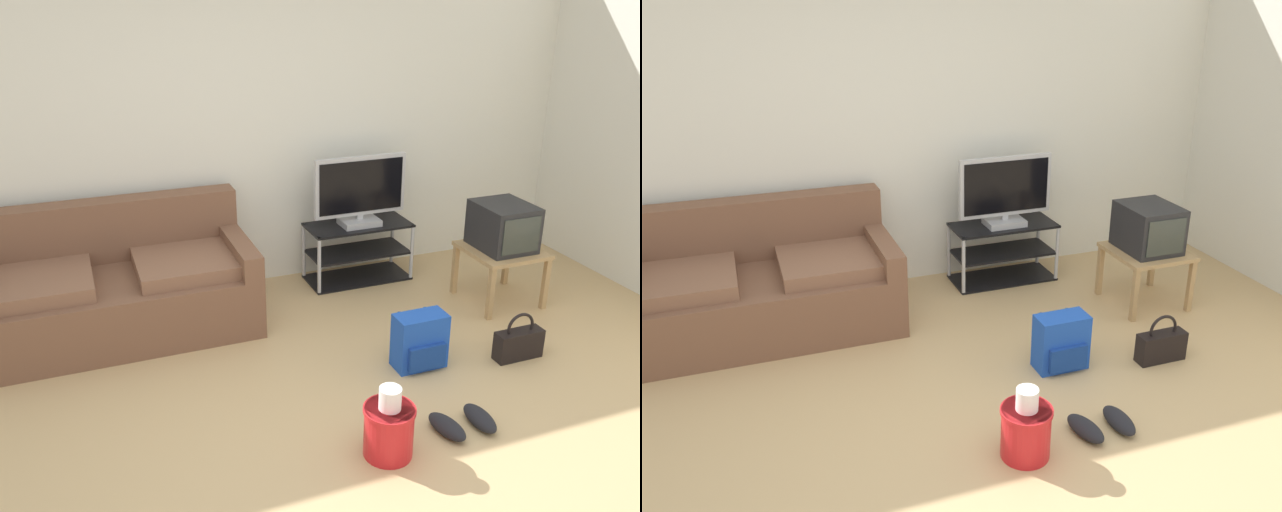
# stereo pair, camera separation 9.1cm
# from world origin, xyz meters

# --- Properties ---
(ground_plane) EXTENTS (9.00, 9.80, 0.02)m
(ground_plane) POSITION_xyz_m (0.00, 0.00, -0.01)
(ground_plane) COLOR tan
(wall_back) EXTENTS (9.00, 0.10, 2.70)m
(wall_back) POSITION_xyz_m (0.00, 2.45, 1.35)
(wall_back) COLOR silver
(wall_back) RESTS_ON ground_plane
(couch) EXTENTS (1.89, 0.92, 0.87)m
(couch) POSITION_xyz_m (-0.91, 1.93, 0.32)
(couch) COLOR brown
(couch) RESTS_ON ground_plane
(tv_stand) EXTENTS (0.85, 0.39, 0.48)m
(tv_stand) POSITION_xyz_m (1.03, 2.13, 0.24)
(tv_stand) COLOR black
(tv_stand) RESTS_ON ground_plane
(flat_tv) EXTENTS (0.77, 0.22, 0.57)m
(flat_tv) POSITION_xyz_m (1.03, 2.10, 0.76)
(flat_tv) COLOR #B2B2B7
(flat_tv) RESTS_ON tv_stand
(side_table) EXTENTS (0.55, 0.55, 0.44)m
(side_table) POSITION_xyz_m (1.88, 1.35, 0.37)
(side_table) COLOR tan
(side_table) RESTS_ON ground_plane
(crt_tv) EXTENTS (0.38, 0.45, 0.35)m
(crt_tv) POSITION_xyz_m (1.88, 1.37, 0.61)
(crt_tv) COLOR #232326
(crt_tv) RESTS_ON side_table
(backpack) EXTENTS (0.33, 0.25, 0.37)m
(backpack) POSITION_xyz_m (0.84, 0.72, 0.18)
(backpack) COLOR blue
(backpack) RESTS_ON ground_plane
(handbag) EXTENTS (0.33, 0.11, 0.33)m
(handbag) POSITION_xyz_m (1.50, 0.58, 0.11)
(handbag) COLOR black
(handbag) RESTS_ON ground_plane
(cleaning_bucket) EXTENTS (0.28, 0.28, 0.41)m
(cleaning_bucket) POSITION_xyz_m (0.26, 0.01, 0.17)
(cleaning_bucket) COLOR red
(cleaning_bucket) RESTS_ON ground_plane
(sneakers_pair) EXTENTS (0.36, 0.29, 0.09)m
(sneakers_pair) POSITION_xyz_m (0.75, 0.05, 0.04)
(sneakers_pair) COLOR black
(sneakers_pair) RESTS_ON ground_plane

